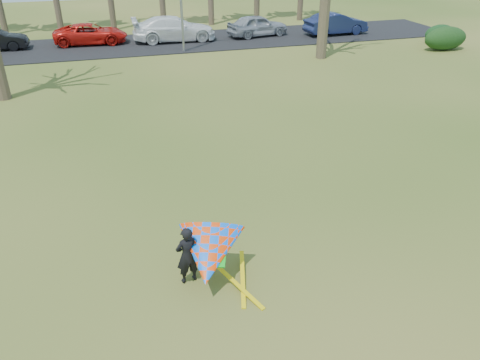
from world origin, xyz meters
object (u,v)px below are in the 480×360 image
object	(u,v)px
car_4	(257,25)
car_5	(336,24)
kite_flyer	(207,254)
car_3	(174,29)
car_2	(91,34)

from	to	relation	value
car_4	car_5	xyz separation A→B (m)	(5.88, -1.07, 0.01)
kite_flyer	car_3	bearing A→B (deg)	82.35
car_2	car_5	world-z (taller)	car_5
car_4	kite_flyer	distance (m)	27.65
car_2	car_3	size ratio (longest dim) A/B	0.85
car_5	car_4	bearing A→B (deg)	75.56
car_3	car_4	distance (m)	6.23
car_3	car_4	world-z (taller)	car_3
car_2	car_3	distance (m)	5.76
car_3	car_5	bearing A→B (deg)	-93.91
car_4	car_3	bearing A→B (deg)	78.56
kite_flyer	car_5	bearing A→B (deg)	57.87
car_3	car_4	bearing A→B (deg)	-89.17
car_2	car_5	xyz separation A→B (m)	(17.82, -1.83, 0.10)
car_3	car_2	bearing A→B (deg)	84.59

